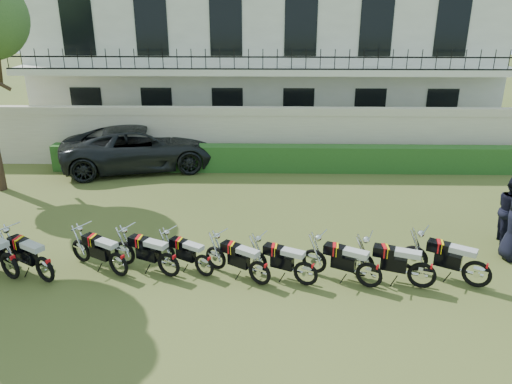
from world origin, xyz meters
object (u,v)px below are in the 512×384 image
Objects in this scene: motorcycle_6 at (306,268)px; motorcycle_7 at (370,269)px; motorcycle_3 at (168,259)px; motorcycle_8 at (423,269)px; motorcycle_4 at (204,260)px; motorcycle_0 at (9,260)px; motorcycle_2 at (118,259)px; suv at (142,147)px; motorcycle_9 at (478,268)px; officer_4 at (511,210)px; motorcycle_5 at (260,267)px; motorcycle_1 at (44,263)px.

motorcycle_6 is 0.97× the size of motorcycle_7.
motorcycle_3 is 5.84m from motorcycle_8.
motorcycle_0 is at bearing 124.18° from motorcycle_4.
suv reaches higher than motorcycle_2.
motorcycle_2 is 8.29m from motorcycle_9.
motorcycle_6 is 10.23m from suv.
motorcycle_6 is at bearing -59.33° from motorcycle_0.
motorcycle_3 is at bearing 112.87° from motorcycle_7.
motorcycle_4 is 0.86× the size of motorcycle_7.
motorcycle_8 is (9.52, -0.18, -0.03)m from motorcycle_0.
motorcycle_4 is at bearing 107.03° from motorcycle_6.
officer_4 is at bearing -51.40° from motorcycle_3.
motorcycle_5 is 2.49m from motorcycle_7.
motorcycle_2 is at bearing -47.52° from motorcycle_1.
officer_4 reaches higher than motorcycle_8.
suv is at bearing 64.40° from motorcycle_8.
suv reaches higher than motorcycle_1.
officer_4 is (12.53, 2.27, 0.39)m from motorcycle_0.
motorcycle_9 is (1.26, 0.06, 0.01)m from motorcycle_8.
motorcycle_3 is 0.97× the size of officer_4.
motorcycle_6 is at bearing -58.44° from motorcycle_1.
suv reaches higher than motorcycle_5.
officer_4 is at bearing -44.50° from motorcycle_4.
motorcycle_7 is at bearing -63.08° from motorcycle_2.
motorcycle_7 is at bearing -65.03° from motorcycle_4.
motorcycle_4 is 8.79m from suv.
motorcycle_2 is 0.92× the size of motorcycle_9.
officer_4 is (11.66, 2.39, 0.41)m from motorcycle_1.
motorcycle_9 reaches higher than motorcycle_1.
motorcycle_6 is at bearing 123.17° from officer_4.
motorcycle_4 is at bearing -58.20° from motorcycle_2.
motorcycle_3 is at bearing 106.33° from motorcycle_8.
motorcycle_8 is at bearing -65.61° from motorcycle_6.
officer_4 is at bearing -41.34° from motorcycle_6.
motorcycle_1 is (0.88, -0.12, -0.02)m from motorcycle_0.
motorcycle_8 reaches higher than motorcycle_6.
suv is at bearing 61.71° from motorcycle_5.
motorcycle_0 is at bearing 110.41° from officer_4.
motorcycle_3 is 4.65m from motorcycle_7.
motorcycle_3 is 1.04× the size of motorcycle_6.
motorcycle_3 is at bearing -55.44° from motorcycle_0.
motorcycle_7 is at bearing 110.01° from motorcycle_8.
motorcycle_1 is 6.02m from motorcycle_6.
motorcycle_9 is (9.90, 0.00, 0.01)m from motorcycle_1.
officer_4 is at bearing -5.80° from motorcycle_9.
motorcycle_0 is at bearing 118.17° from motorcycle_3.
motorcycle_9 is 0.99× the size of officer_4.
motorcycle_6 is (3.20, -0.31, -0.02)m from motorcycle_3.
motorcycle_8 is at bearing -62.45° from motorcycle_2.
suv is (-8.37, 8.52, 0.32)m from motorcycle_8.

